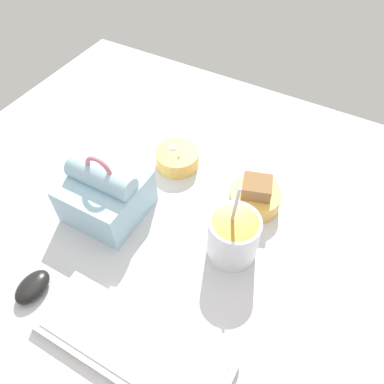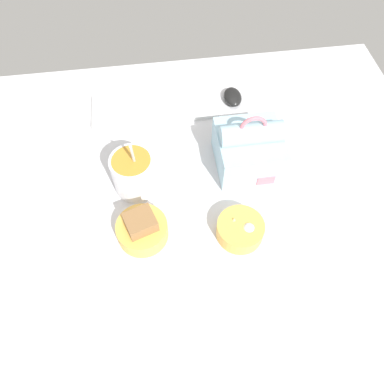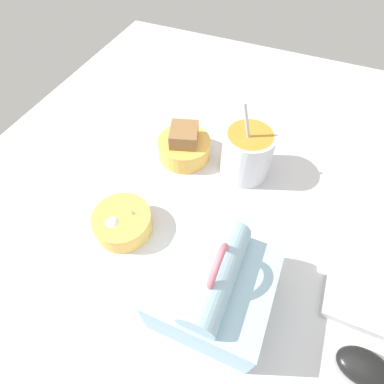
% 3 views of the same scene
% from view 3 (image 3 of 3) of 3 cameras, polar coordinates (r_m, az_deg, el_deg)
% --- Properties ---
extents(desk_surface, '(1.40, 1.10, 0.02)m').
position_cam_3_polar(desk_surface, '(0.64, 1.52, -2.89)').
color(desk_surface, silver).
rests_on(desk_surface, ground).
extents(keyboard, '(0.37, 0.13, 0.02)m').
position_cam_3_polar(keyboard, '(0.68, 30.80, -7.04)').
color(keyboard, silver).
rests_on(keyboard, desk_surface).
extents(lunch_bag, '(0.17, 0.17, 0.18)m').
position_cam_3_polar(lunch_bag, '(0.49, 4.23, -17.68)').
color(lunch_bag, '#9EC6DB').
rests_on(lunch_bag, desk_surface).
extents(soup_cup, '(0.11, 0.11, 0.19)m').
position_cam_3_polar(soup_cup, '(0.66, 10.39, 7.34)').
color(soup_cup, silver).
rests_on(soup_cup, desk_surface).
extents(bento_bowl_sandwich, '(0.12, 0.12, 0.08)m').
position_cam_3_polar(bento_bowl_sandwich, '(0.70, -1.48, 8.75)').
color(bento_bowl_sandwich, '#EAB24C').
rests_on(bento_bowl_sandwich, desk_surface).
extents(bento_bowl_snacks, '(0.11, 0.11, 0.05)m').
position_cam_3_polar(bento_bowl_snacks, '(0.60, -13.00, -5.60)').
color(bento_bowl_snacks, '#EAB24C').
rests_on(bento_bowl_snacks, desk_surface).
extents(computer_mouse, '(0.05, 0.08, 0.03)m').
position_cam_3_polar(computer_mouse, '(0.57, 29.96, -26.96)').
color(computer_mouse, black).
rests_on(computer_mouse, desk_surface).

